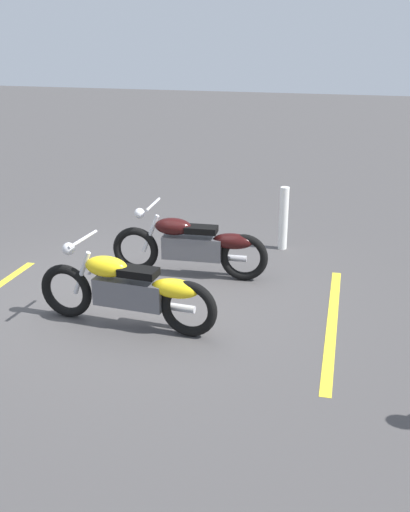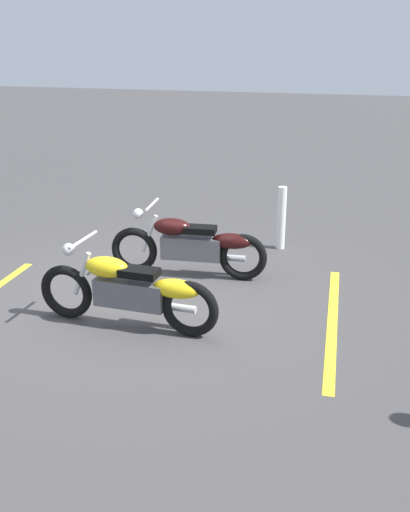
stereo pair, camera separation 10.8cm
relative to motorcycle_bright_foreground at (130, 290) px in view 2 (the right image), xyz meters
name	(u,v)px [view 2 (the right image)]	position (x,y,z in m)	size (l,w,h in m)	color
ground_plane	(137,296)	(-0.28, 0.84, -0.46)	(60.00, 60.00, 0.00)	#474444
motorcycle_bright_foreground	(130,290)	(0.00, 0.00, 0.00)	(2.23, 0.62, 1.04)	black
motorcycle_dark_foreground	(192,245)	(0.22, 1.68, 0.00)	(2.23, 0.62, 1.04)	black
bollard_post	(281,218)	(1.24, 3.19, 0.04)	(0.14, 0.14, 1.01)	white
parking_stripe_mid	(332,321)	(2.25, 0.77, -0.46)	(3.20, 0.12, 0.01)	yellow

